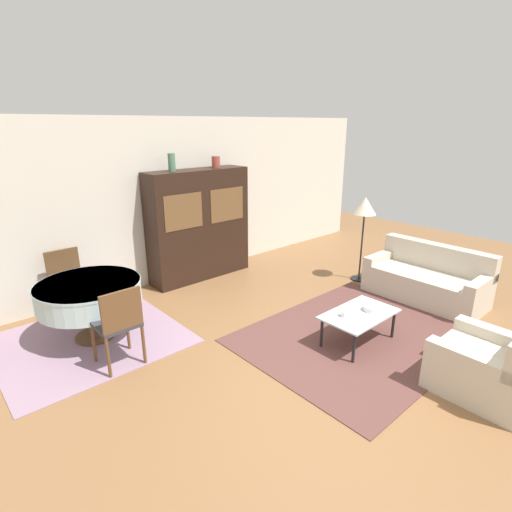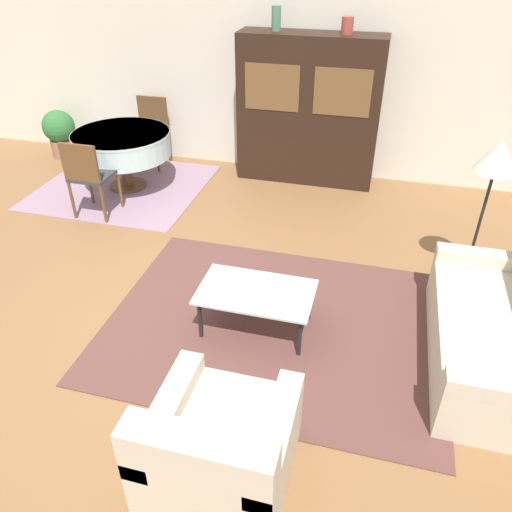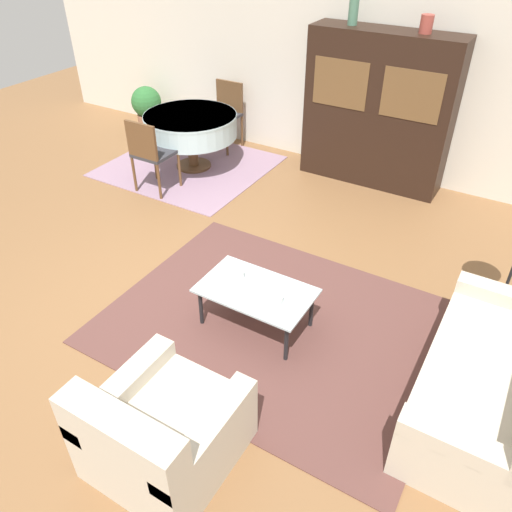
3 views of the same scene
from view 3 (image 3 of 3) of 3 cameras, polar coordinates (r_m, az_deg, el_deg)
name	(u,v)px [view 3 (image 3 of 3)]	position (r m, az deg, el deg)	size (l,w,h in m)	color
ground_plane	(176,305)	(4.72, -9.08, -5.51)	(14.00, 14.00, 0.00)	brown
wall_back	(343,64)	(6.93, 9.94, 20.83)	(10.00, 0.06, 2.70)	beige
area_rug	(275,324)	(4.47, 2.21, -7.77)	(2.89, 2.25, 0.01)	brown
dining_rug	(189,166)	(7.20, -7.70, 10.16)	(2.12, 1.95, 0.01)	gray
couch	(493,383)	(3.99, 25.50, -13.01)	(0.82, 1.71, 0.82)	beige
armchair	(162,433)	(3.44, -10.73, -19.26)	(0.84, 0.89, 0.79)	beige
coffee_table	(256,293)	(4.23, 0.00, -4.26)	(0.96, 0.58, 0.39)	black
display_cabinet	(378,111)	(6.59, 13.74, 15.83)	(1.81, 0.48, 1.87)	black
dining_table	(191,126)	(6.94, -7.47, 14.56)	(1.24, 1.24, 0.74)	brown
dining_chair_near	(150,151)	(6.37, -12.03, 11.65)	(0.44, 0.44, 0.94)	brown
dining_chair_far	(225,110)	(7.59, -3.51, 16.27)	(0.44, 0.44, 0.94)	brown
cup	(239,274)	(4.31, -1.93, -2.06)	(0.09, 0.09, 0.07)	white
bowl	(271,298)	(4.08, 1.67, -4.77)	(0.21, 0.21, 0.06)	white
vase_tall	(353,12)	(6.47, 11.07, 25.70)	(0.11, 0.11, 0.28)	#4C7A60
vase_short	(427,24)	(6.23, 18.91, 23.80)	(0.14, 0.14, 0.19)	#9E4238
potted_plant	(147,106)	(8.45, -12.37, 16.38)	(0.47, 0.47, 0.69)	#93664C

